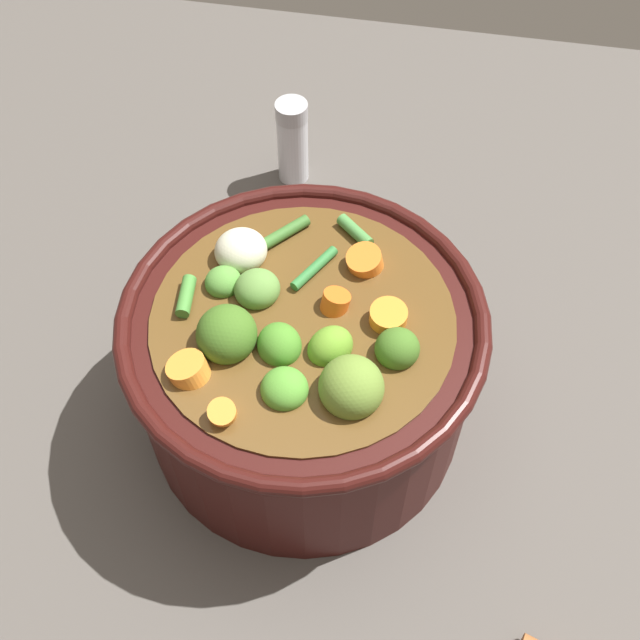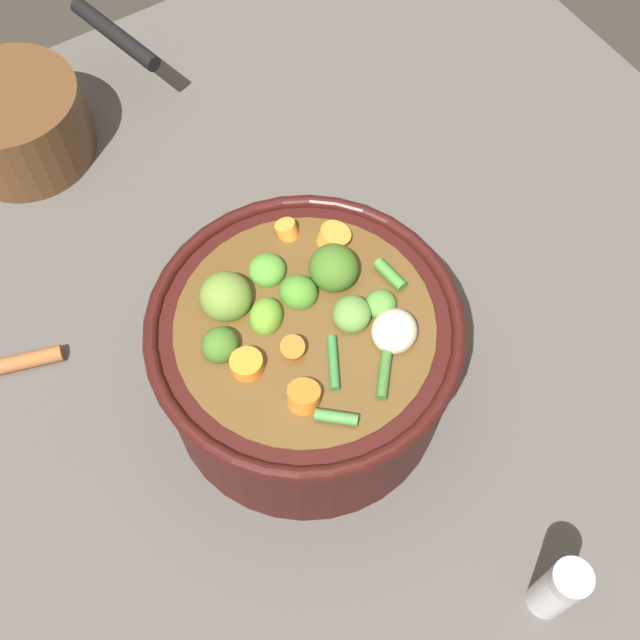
{
  "view_description": "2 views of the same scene",
  "coord_description": "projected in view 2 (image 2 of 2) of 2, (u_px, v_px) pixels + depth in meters",
  "views": [
    {
      "loc": [
        0.31,
        0.07,
        0.56
      ],
      "look_at": [
        -0.01,
        0.01,
        0.11
      ],
      "focal_mm": 44.2,
      "sensor_mm": 36.0,
      "label": 1
    },
    {
      "loc": [
        -0.27,
        0.16,
        0.7
      ],
      "look_at": [
        -0.0,
        -0.01,
        0.12
      ],
      "focal_mm": 45.75,
      "sensor_mm": 36.0,
      "label": 2
    }
  ],
  "objects": [
    {
      "name": "small_saucepan",
      "position": [
        20.0,
        121.0,
        0.87
      ],
      "size": [
        0.17,
        0.24,
        0.09
      ],
      "color": "brown",
      "rests_on": "ground_plane"
    },
    {
      "name": "cooking_pot",
      "position": [
        306.0,
        356.0,
        0.7
      ],
      "size": [
        0.26,
        0.26,
        0.15
      ],
      "color": "#38110F",
      "rests_on": "ground_plane"
    },
    {
      "name": "ground_plane",
      "position": [
        307.0,
        390.0,
        0.76
      ],
      "size": [
        1.1,
        1.1,
        0.0
      ],
      "primitive_type": "plane",
      "color": "#514C47"
    },
    {
      "name": "salt_shaker",
      "position": [
        558.0,
        589.0,
        0.63
      ],
      "size": [
        0.03,
        0.03,
        0.09
      ],
      "color": "silver",
      "rests_on": "ground_plane"
    }
  ]
}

